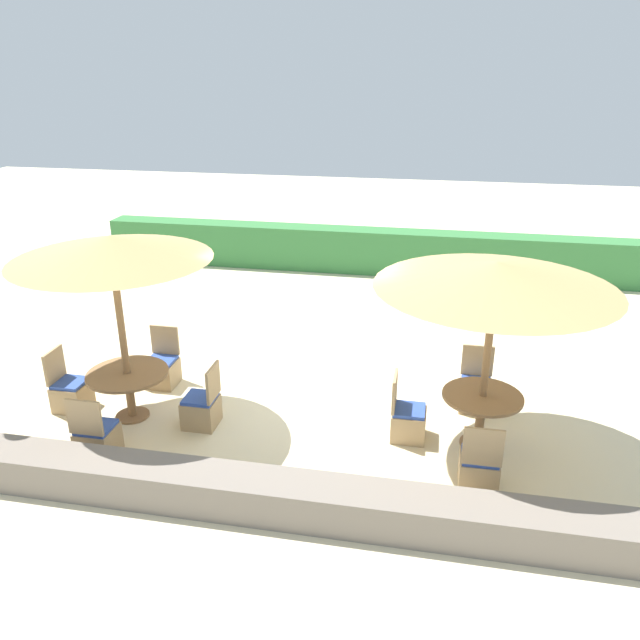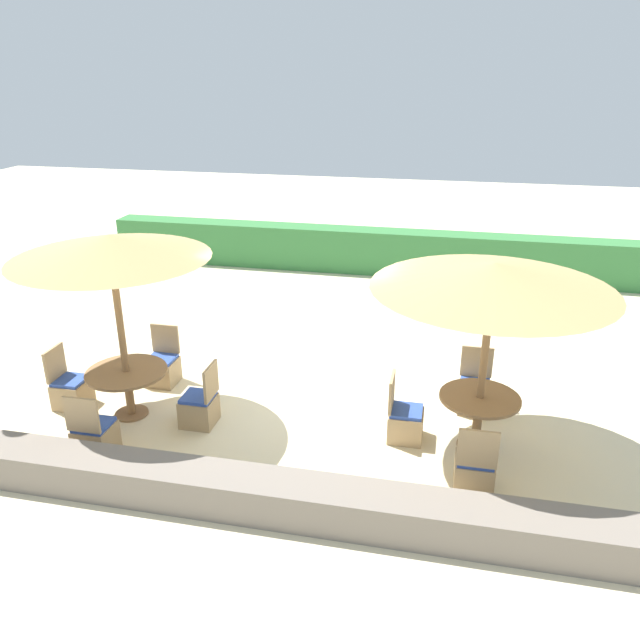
% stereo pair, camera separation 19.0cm
% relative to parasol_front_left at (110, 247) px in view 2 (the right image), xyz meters
% --- Properties ---
extents(ground_plane, '(40.00, 40.00, 0.00)m').
position_rel_parasol_front_left_xyz_m(ground_plane, '(2.39, 1.40, -2.52)').
color(ground_plane, beige).
extents(hedge_row, '(13.00, 0.70, 1.06)m').
position_rel_parasol_front_left_xyz_m(hedge_row, '(2.39, 7.54, -1.99)').
color(hedge_row, '#387A3D').
rests_on(hedge_row, ground_plane).
extents(stone_border, '(10.00, 0.56, 0.47)m').
position_rel_parasol_front_left_xyz_m(stone_border, '(2.39, -1.68, -2.29)').
color(stone_border, slate).
rests_on(stone_border, ground_plane).
extents(parasol_front_left, '(2.64, 2.64, 2.70)m').
position_rel_parasol_front_left_xyz_m(parasol_front_left, '(0.00, 0.00, 0.00)').
color(parasol_front_left, olive).
rests_on(parasol_front_left, ground_plane).
extents(round_table_front_left, '(1.15, 1.15, 0.71)m').
position_rel_parasol_front_left_xyz_m(round_table_front_left, '(0.00, 0.00, -1.95)').
color(round_table_front_left, olive).
rests_on(round_table_front_left, ground_plane).
extents(patio_chair_front_left_east, '(0.46, 0.46, 0.93)m').
position_rel_parasol_front_left_xyz_m(patio_chair_front_left_east, '(1.09, -0.02, -2.26)').
color(patio_chair_front_left_east, tan).
rests_on(patio_chair_front_left_east, ground_plane).
extents(patio_chair_front_left_north, '(0.46, 0.46, 0.93)m').
position_rel_parasol_front_left_xyz_m(patio_chair_front_left_north, '(0.03, 1.02, -2.26)').
color(patio_chair_front_left_north, tan).
rests_on(patio_chair_front_left_north, ground_plane).
extents(patio_chair_front_left_west, '(0.46, 0.46, 0.93)m').
position_rel_parasol_front_left_xyz_m(patio_chair_front_left_west, '(-0.98, 0.05, -2.26)').
color(patio_chair_front_left_west, tan).
rests_on(patio_chair_front_left_west, ground_plane).
extents(patio_chair_front_left_south, '(0.46, 0.46, 0.93)m').
position_rel_parasol_front_left_xyz_m(patio_chair_front_left_south, '(0.03, -1.01, -2.26)').
color(patio_chair_front_left_south, tan).
rests_on(patio_chair_front_left_south, ground_plane).
extents(parasol_front_right, '(2.97, 2.97, 2.56)m').
position_rel_parasol_front_left_xyz_m(parasol_front_right, '(4.90, 0.21, -0.14)').
color(parasol_front_right, olive).
rests_on(parasol_front_right, ground_plane).
extents(round_table_front_right, '(1.05, 1.05, 0.75)m').
position_rel_parasol_front_left_xyz_m(round_table_front_right, '(4.90, 0.21, -1.93)').
color(round_table_front_right, olive).
rests_on(round_table_front_right, ground_plane).
extents(patio_chair_front_right_south, '(0.46, 0.46, 0.93)m').
position_rel_parasol_front_left_xyz_m(patio_chair_front_right_south, '(4.86, -0.73, -2.26)').
color(patio_chair_front_right_south, tan).
rests_on(patio_chair_front_right_south, ground_plane).
extents(patio_chair_front_right_west, '(0.46, 0.46, 0.93)m').
position_rel_parasol_front_left_xyz_m(patio_chair_front_right_west, '(3.95, 0.21, -2.26)').
color(patio_chair_front_right_west, tan).
rests_on(patio_chair_front_right_west, ground_plane).
extents(patio_chair_front_right_north, '(0.46, 0.46, 0.93)m').
position_rel_parasol_front_left_xyz_m(patio_chair_front_right_north, '(4.88, 1.21, -2.26)').
color(patio_chair_front_right_north, tan).
rests_on(patio_chair_front_right_north, ground_plane).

